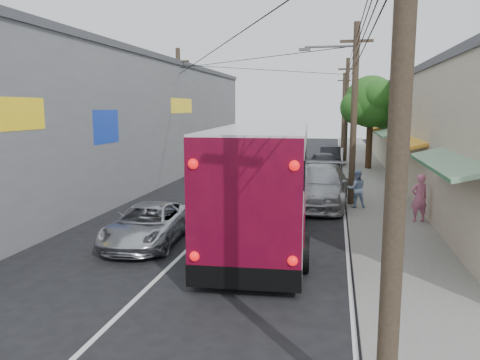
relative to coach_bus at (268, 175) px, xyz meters
The scene contains 13 objects.
ground 9.04m from the coach_bus, 103.57° to the right, with size 120.00×120.00×0.00m, color black.
sidewalk 12.40m from the coach_bus, 68.80° to the left, with size 3.00×80.00×0.12m, color slate.
building_right 16.16m from the coach_bus, 56.39° to the left, with size 7.09×40.00×6.25m.
building_left 14.25m from the coach_bus, 138.30° to the left, with size 7.20×36.00×7.25m.
utility_poles 11.99m from the coach_bus, 84.86° to the left, with size 11.80×45.28×8.00m.
street_tree 18.29m from the coach_bus, 74.60° to the left, with size 4.40×4.00×6.60m.
coach_bus is the anchor object (origin of this frame).
jeepney 4.72m from the coach_bus, 141.54° to the right, with size 2.10×4.55×1.26m, color silver.
parked_suv 4.87m from the coach_bus, 68.63° to the left, with size 2.48×6.10×1.77m, color #9C9DA4.
parked_car_mid 14.12m from the coach_bus, 82.94° to the left, with size 1.80×4.46×1.52m, color #27272C.
parked_car_far 19.56m from the coach_bus, 83.99° to the left, with size 1.52×4.37×1.44m, color black.
pedestrian_near 5.81m from the coach_bus, 15.28° to the left, with size 0.66×0.44×1.82m, color #C6698D.
pedestrian_far 5.06m from the coach_bus, 47.72° to the left, with size 0.79×0.62×1.63m, color #90A9D1.
Camera 1 is at (4.41, -8.18, 4.39)m, focal length 35.00 mm.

